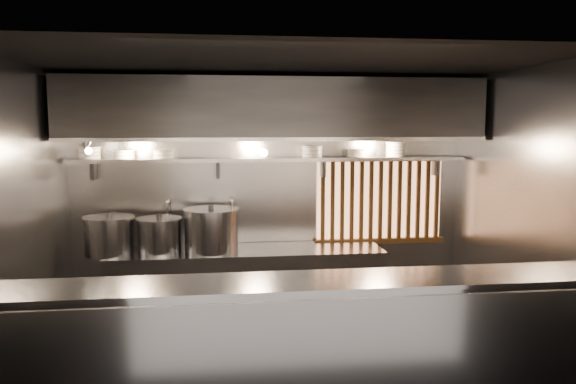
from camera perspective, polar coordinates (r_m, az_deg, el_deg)
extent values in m
plane|color=black|center=(5.47, -0.19, -17.65)|extent=(4.50, 4.50, 0.00)
plane|color=black|center=(5.00, -0.20, 12.96)|extent=(4.50, 4.50, 0.00)
plane|color=gray|center=(6.52, -1.81, -0.78)|extent=(4.50, 0.00, 4.50)
plane|color=gray|center=(5.27, -25.29, -3.29)|extent=(0.00, 3.00, 3.00)
plane|color=gray|center=(5.77, 22.59, -2.33)|extent=(0.00, 3.00, 3.00)
cube|color=#A1A1A6|center=(4.39, 1.40, -16.23)|extent=(4.50, 0.50, 1.10)
cube|color=#939399|center=(4.15, 1.96, -17.63)|extent=(4.50, 0.02, 1.01)
cube|color=#A1A1A6|center=(4.20, 1.42, -9.12)|extent=(4.50, 0.56, 0.03)
cube|color=#A1A1A6|center=(6.34, -4.20, -9.81)|extent=(3.00, 0.70, 0.90)
cube|color=#A1A1A6|center=(6.30, -1.67, 3.33)|extent=(4.40, 0.34, 0.04)
cube|color=#2D2D30|center=(6.07, -1.49, 8.35)|extent=(4.40, 0.80, 0.65)
cube|color=#A1A1A6|center=(5.67, -1.07, 5.36)|extent=(4.40, 0.03, 0.04)
cube|color=#FFAF72|center=(6.75, 9.25, -0.77)|extent=(1.50, 0.02, 0.92)
cube|color=brown|center=(6.66, 9.46, 3.35)|extent=(1.56, 0.06, 0.06)
cube|color=brown|center=(6.79, 9.29, -4.93)|extent=(1.56, 0.06, 0.06)
cube|color=brown|center=(6.54, 3.55, -0.94)|extent=(0.04, 0.04, 0.92)
cube|color=brown|center=(6.57, 4.54, -0.93)|extent=(0.04, 0.04, 0.92)
cube|color=brown|center=(6.59, 5.53, -0.91)|extent=(0.04, 0.04, 0.92)
cube|color=brown|center=(6.62, 6.50, -0.89)|extent=(0.04, 0.04, 0.92)
cube|color=brown|center=(6.64, 7.47, -0.87)|extent=(0.04, 0.04, 0.92)
cube|color=brown|center=(6.67, 8.43, -0.85)|extent=(0.04, 0.04, 0.92)
cube|color=brown|center=(6.71, 9.37, -0.83)|extent=(0.04, 0.04, 0.92)
cube|color=brown|center=(6.74, 10.31, -0.81)|extent=(0.04, 0.04, 0.92)
cube|color=brown|center=(6.78, 11.25, -0.79)|extent=(0.04, 0.04, 0.92)
cube|color=brown|center=(6.81, 12.17, -0.77)|extent=(0.04, 0.04, 0.92)
cube|color=brown|center=(6.85, 13.08, -0.76)|extent=(0.04, 0.04, 0.92)
cube|color=brown|center=(6.89, 13.98, -0.74)|extent=(0.04, 0.04, 0.92)
cube|color=brown|center=(6.94, 14.87, -0.72)|extent=(0.04, 0.04, 0.92)
cylinder|color=silver|center=(6.50, -11.92, -2.83)|extent=(0.03, 0.03, 0.48)
sphere|color=silver|center=(6.46, -11.97, -0.73)|extent=(0.04, 0.04, 0.04)
cylinder|color=silver|center=(6.34, -12.07, -0.89)|extent=(0.03, 0.26, 0.03)
sphere|color=silver|center=(6.21, -12.17, -1.05)|extent=(0.04, 0.04, 0.04)
cylinder|color=silver|center=(6.22, -12.15, -1.69)|extent=(0.03, 0.03, 0.14)
cylinder|color=silver|center=(6.48, -5.73, -2.74)|extent=(0.03, 0.03, 0.48)
sphere|color=silver|center=(6.44, -5.76, -0.64)|extent=(0.04, 0.04, 0.04)
cylinder|color=silver|center=(6.31, -5.73, -0.79)|extent=(0.03, 0.26, 0.03)
sphere|color=silver|center=(6.19, -5.69, -0.95)|extent=(0.04, 0.04, 0.04)
cylinder|color=silver|center=(6.20, -5.69, -1.60)|extent=(0.03, 0.03, 0.14)
cone|color=#A1A1A6|center=(5.93, -19.86, 4.54)|extent=(0.25, 0.27, 0.20)
sphere|color=#FFE0B2|center=(5.91, -19.60, 3.96)|extent=(0.07, 0.07, 0.07)
cylinder|color=#2D2D30|center=(6.03, -19.69, 5.34)|extent=(0.02, 0.22, 0.02)
cylinder|color=#2D2D30|center=(6.16, -2.50, 4.74)|extent=(0.01, 0.01, 0.12)
sphere|color=#FFE0B2|center=(6.16, -2.49, 4.00)|extent=(0.09, 0.09, 0.09)
cylinder|color=#A1A1A6|center=(6.24, -17.69, -4.37)|extent=(0.55, 0.55, 0.38)
cylinder|color=#A1A1A6|center=(6.20, -17.76, -2.52)|extent=(0.58, 0.58, 0.03)
cylinder|color=#2D2D30|center=(6.20, -17.77, -2.21)|extent=(0.06, 0.06, 0.04)
cylinder|color=#A1A1A6|center=(6.18, -12.92, -4.46)|extent=(0.54, 0.54, 0.35)
cylinder|color=#A1A1A6|center=(6.15, -12.97, -2.73)|extent=(0.58, 0.58, 0.03)
cylinder|color=#2D2D30|center=(6.14, -12.98, -2.41)|extent=(0.06, 0.06, 0.04)
cylinder|color=#A1A1A6|center=(6.14, -7.78, -3.99)|extent=(0.75, 0.75, 0.44)
cylinder|color=#A1A1A6|center=(6.10, -7.82, -1.83)|extent=(0.79, 0.79, 0.03)
cylinder|color=#2D2D30|center=(6.10, -7.82, -1.50)|extent=(0.06, 0.06, 0.04)
cylinder|color=silver|center=(6.41, -19.48, 3.36)|extent=(0.22, 0.22, 0.03)
cylinder|color=silver|center=(6.41, -19.50, 3.70)|extent=(0.22, 0.22, 0.03)
cylinder|color=silver|center=(6.41, -19.51, 4.04)|extent=(0.22, 0.22, 0.03)
cylinder|color=silver|center=(6.41, -19.52, 4.29)|extent=(0.24, 0.24, 0.01)
cylinder|color=silver|center=(6.34, -16.24, 3.45)|extent=(0.21, 0.21, 0.03)
cylinder|color=silver|center=(6.34, -16.25, 3.79)|extent=(0.21, 0.21, 0.03)
cylinder|color=silver|center=(6.34, -16.26, 4.04)|extent=(0.23, 0.23, 0.01)
cylinder|color=silver|center=(6.29, -12.54, 3.53)|extent=(0.22, 0.22, 0.03)
cylinder|color=silver|center=(6.29, -12.55, 3.88)|extent=(0.22, 0.22, 0.03)
cylinder|color=silver|center=(6.29, -12.56, 4.13)|extent=(0.24, 0.24, 0.01)
cylinder|color=silver|center=(6.36, 2.46, 3.72)|extent=(0.23, 0.23, 0.03)
cylinder|color=silver|center=(6.35, 2.47, 4.07)|extent=(0.23, 0.23, 0.03)
cylinder|color=silver|center=(6.35, 2.47, 4.41)|extent=(0.23, 0.23, 0.03)
cylinder|color=silver|center=(6.35, 2.47, 4.66)|extent=(0.24, 0.24, 0.01)
cylinder|color=silver|center=(6.46, 7.02, 3.73)|extent=(0.22, 0.22, 0.03)
cylinder|color=silver|center=(6.46, 7.03, 4.07)|extent=(0.22, 0.22, 0.03)
cylinder|color=silver|center=(6.46, 7.03, 4.32)|extent=(0.24, 0.24, 0.01)
cylinder|color=silver|center=(6.59, 10.80, 3.72)|extent=(0.21, 0.21, 0.03)
cylinder|color=silver|center=(6.59, 10.81, 4.05)|extent=(0.21, 0.21, 0.03)
cylinder|color=silver|center=(6.58, 10.82, 4.38)|extent=(0.21, 0.21, 0.03)
cylinder|color=silver|center=(6.58, 10.82, 4.71)|extent=(0.21, 0.21, 0.03)
cylinder|color=silver|center=(6.58, 10.83, 4.95)|extent=(0.22, 0.22, 0.01)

